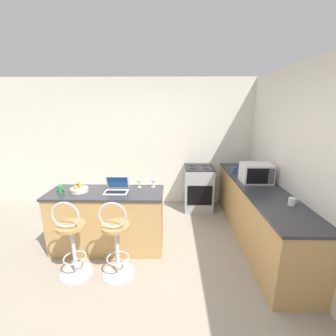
{
  "coord_description": "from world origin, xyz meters",
  "views": [
    {
      "loc": [
        0.47,
        -2.36,
        2.04
      ],
      "look_at": [
        0.4,
        1.49,
        0.99
      ],
      "focal_mm": 24.0,
      "sensor_mm": 36.0,
      "label": 1
    }
  ],
  "objects_px": {
    "mug_white": "(292,202)",
    "fruit_bowl": "(79,189)",
    "bar_stool_near": "(72,241)",
    "wine_glass_tall": "(153,180)",
    "bar_stool_far": "(116,241)",
    "mug_green": "(61,189)",
    "mug_blue": "(234,170)",
    "stove_range": "(198,188)",
    "microwave": "(256,173)",
    "wine_glass_short": "(139,181)",
    "laptop": "(117,188)"
  },
  "relations": [
    {
      "from": "wine_glass_tall",
      "to": "fruit_bowl",
      "type": "distance_m",
      "value": 1.05
    },
    {
      "from": "microwave",
      "to": "mug_blue",
      "type": "relative_size",
      "value": 4.41
    },
    {
      "from": "bar_stool_far",
      "to": "wine_glass_tall",
      "type": "bearing_deg",
      "value": 63.84
    },
    {
      "from": "wine_glass_tall",
      "to": "mug_white",
      "type": "distance_m",
      "value": 1.84
    },
    {
      "from": "mug_green",
      "to": "bar_stool_near",
      "type": "bearing_deg",
      "value": -57.67
    },
    {
      "from": "wine_glass_tall",
      "to": "mug_white",
      "type": "height_order",
      "value": "wine_glass_tall"
    },
    {
      "from": "bar_stool_near",
      "to": "stove_range",
      "type": "bearing_deg",
      "value": 48.38
    },
    {
      "from": "laptop",
      "to": "mug_white",
      "type": "bearing_deg",
      "value": -10.77
    },
    {
      "from": "fruit_bowl",
      "to": "wine_glass_short",
      "type": "xyz_separation_m",
      "value": [
        0.82,
        0.19,
        0.06
      ]
    },
    {
      "from": "microwave",
      "to": "bar_stool_near",
      "type": "bearing_deg",
      "value": -157.53
    },
    {
      "from": "microwave",
      "to": "fruit_bowl",
      "type": "xyz_separation_m",
      "value": [
        -2.63,
        -0.46,
        -0.11
      ]
    },
    {
      "from": "wine_glass_tall",
      "to": "fruit_bowl",
      "type": "bearing_deg",
      "value": -168.46
    },
    {
      "from": "laptop",
      "to": "wine_glass_short",
      "type": "height_order",
      "value": "laptop"
    },
    {
      "from": "laptop",
      "to": "mug_white",
      "type": "xyz_separation_m",
      "value": [
        2.23,
        -0.42,
        -0.01
      ]
    },
    {
      "from": "mug_blue",
      "to": "microwave",
      "type": "bearing_deg",
      "value": -66.75
    },
    {
      "from": "bar_stool_near",
      "to": "stove_range",
      "type": "xyz_separation_m",
      "value": [
        1.74,
        1.95,
        -0.04
      ]
    },
    {
      "from": "laptop",
      "to": "microwave",
      "type": "bearing_deg",
      "value": 11.74
    },
    {
      "from": "microwave",
      "to": "mug_green",
      "type": "distance_m",
      "value": 2.91
    },
    {
      "from": "microwave",
      "to": "wine_glass_short",
      "type": "relative_size",
      "value": 3.2
    },
    {
      "from": "mug_green",
      "to": "mug_white",
      "type": "bearing_deg",
      "value": -6.85
    },
    {
      "from": "stove_range",
      "to": "wine_glass_tall",
      "type": "height_order",
      "value": "wine_glass_tall"
    },
    {
      "from": "stove_range",
      "to": "mug_white",
      "type": "height_order",
      "value": "mug_white"
    },
    {
      "from": "bar_stool_near",
      "to": "wine_glass_tall",
      "type": "bearing_deg",
      "value": 40.6
    },
    {
      "from": "fruit_bowl",
      "to": "mug_white",
      "type": "height_order",
      "value": "fruit_bowl"
    },
    {
      "from": "laptop",
      "to": "wine_glass_tall",
      "type": "xyz_separation_m",
      "value": [
        0.5,
        0.19,
        0.05
      ]
    },
    {
      "from": "mug_green",
      "to": "mug_white",
      "type": "distance_m",
      "value": 3.02
    },
    {
      "from": "fruit_bowl",
      "to": "wine_glass_short",
      "type": "relative_size",
      "value": 1.69
    },
    {
      "from": "wine_glass_short",
      "to": "mug_green",
      "type": "relative_size",
      "value": 1.37
    },
    {
      "from": "mug_green",
      "to": "mug_blue",
      "type": "bearing_deg",
      "value": 20.68
    },
    {
      "from": "stove_range",
      "to": "bar_stool_near",
      "type": "bearing_deg",
      "value": -131.62
    },
    {
      "from": "stove_range",
      "to": "wine_glass_short",
      "type": "relative_size",
      "value": 6.3
    },
    {
      "from": "mug_blue",
      "to": "wine_glass_short",
      "type": "bearing_deg",
      "value": -154.26
    },
    {
      "from": "bar_stool_near",
      "to": "bar_stool_far",
      "type": "relative_size",
      "value": 1.0
    },
    {
      "from": "stove_range",
      "to": "bar_stool_far",
      "type": "bearing_deg",
      "value": -121.56
    },
    {
      "from": "mug_green",
      "to": "stove_range",
      "type": "bearing_deg",
      "value": 34.14
    },
    {
      "from": "bar_stool_far",
      "to": "wine_glass_short",
      "type": "distance_m",
      "value": 0.95
    },
    {
      "from": "mug_white",
      "to": "mug_blue",
      "type": "distance_m",
      "value": 1.41
    },
    {
      "from": "wine_glass_tall",
      "to": "mug_blue",
      "type": "relative_size",
      "value": 1.41
    },
    {
      "from": "fruit_bowl",
      "to": "wine_glass_short",
      "type": "bearing_deg",
      "value": 13.32
    },
    {
      "from": "microwave",
      "to": "fruit_bowl",
      "type": "height_order",
      "value": "microwave"
    },
    {
      "from": "stove_range",
      "to": "mug_blue",
      "type": "distance_m",
      "value": 0.86
    },
    {
      "from": "stove_range",
      "to": "wine_glass_tall",
      "type": "xyz_separation_m",
      "value": [
        -0.81,
        -1.16,
        0.55
      ]
    },
    {
      "from": "wine_glass_tall",
      "to": "wine_glass_short",
      "type": "height_order",
      "value": "wine_glass_tall"
    },
    {
      "from": "laptop",
      "to": "mug_white",
      "type": "distance_m",
      "value": 2.27
    },
    {
      "from": "bar_stool_far",
      "to": "fruit_bowl",
      "type": "height_order",
      "value": "bar_stool_far"
    },
    {
      "from": "bar_stool_far",
      "to": "laptop",
      "type": "bearing_deg",
      "value": 100.36
    },
    {
      "from": "stove_range",
      "to": "mug_green",
      "type": "height_order",
      "value": "mug_green"
    },
    {
      "from": "mug_white",
      "to": "fruit_bowl",
      "type": "bearing_deg",
      "value": 171.74
    },
    {
      "from": "bar_stool_far",
      "to": "microwave",
      "type": "relative_size",
      "value": 2.25
    },
    {
      "from": "wine_glass_tall",
      "to": "fruit_bowl",
      "type": "relative_size",
      "value": 0.61
    }
  ]
}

